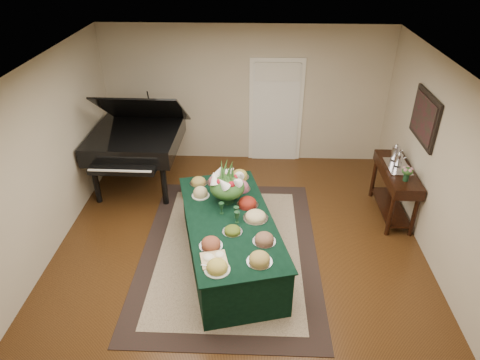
{
  "coord_description": "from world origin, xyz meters",
  "views": [
    {
      "loc": [
        0.21,
        -4.98,
        4.22
      ],
      "look_at": [
        0.0,
        0.3,
        1.05
      ],
      "focal_mm": 32.0,
      "sensor_mm": 36.0,
      "label": 1
    }
  ],
  "objects_px": {
    "buffet_table": "(230,240)",
    "mahogany_sideboard": "(396,179)",
    "grand_piano": "(136,139)",
    "floral_centerpiece": "(227,183)"
  },
  "relations": [
    {
      "from": "buffet_table",
      "to": "floral_centerpiece",
      "type": "xyz_separation_m",
      "value": [
        -0.05,
        0.43,
        0.68
      ]
    },
    {
      "from": "buffet_table",
      "to": "grand_piano",
      "type": "xyz_separation_m",
      "value": [
        -1.79,
        2.08,
        0.56
      ]
    },
    {
      "from": "buffet_table",
      "to": "grand_piano",
      "type": "bearing_deg",
      "value": 130.73
    },
    {
      "from": "buffet_table",
      "to": "mahogany_sideboard",
      "type": "relative_size",
      "value": 2.0
    },
    {
      "from": "grand_piano",
      "to": "mahogany_sideboard",
      "type": "relative_size",
      "value": 1.4
    },
    {
      "from": "grand_piano",
      "to": "floral_centerpiece",
      "type": "bearing_deg",
      "value": -43.59
    },
    {
      "from": "mahogany_sideboard",
      "to": "grand_piano",
      "type": "bearing_deg",
      "value": 169.66
    },
    {
      "from": "grand_piano",
      "to": "mahogany_sideboard",
      "type": "xyz_separation_m",
      "value": [
        4.4,
        -0.8,
        -0.25
      ]
    },
    {
      "from": "buffet_table",
      "to": "grand_piano",
      "type": "relative_size",
      "value": 1.43
    },
    {
      "from": "buffet_table",
      "to": "mahogany_sideboard",
      "type": "distance_m",
      "value": 2.93
    }
  ]
}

